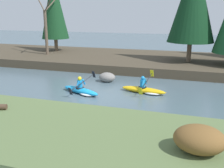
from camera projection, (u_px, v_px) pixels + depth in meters
ground_plane at (97, 95)px, 15.09m from camera, size 90.00×90.00×0.00m
riverbank_near at (40, 133)px, 9.64m from camera, size 44.00×5.15×0.62m
riverbank_far at (134, 60)px, 23.86m from camera, size 44.00×9.47×0.69m
conifer_tree_far_left at (54, 6)px, 26.11m from camera, size 2.75×2.75×7.74m
conifer_tree_left at (193, 0)px, 20.20m from camera, size 3.69×3.69×8.10m
bare_tree_upstream at (46, 27)px, 24.44m from camera, size 3.03×2.99×5.44m
shrub_clump_second at (199, 139)px, 7.61m from camera, size 1.51×1.25×0.82m
kayaker_lead at (145, 90)px, 15.35m from camera, size 2.80×2.07×1.20m
kayaker_middle at (82, 90)px, 15.23m from camera, size 2.73×1.99×1.20m
boulder_midstream at (107, 77)px, 17.82m from camera, size 1.13×0.89×0.64m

